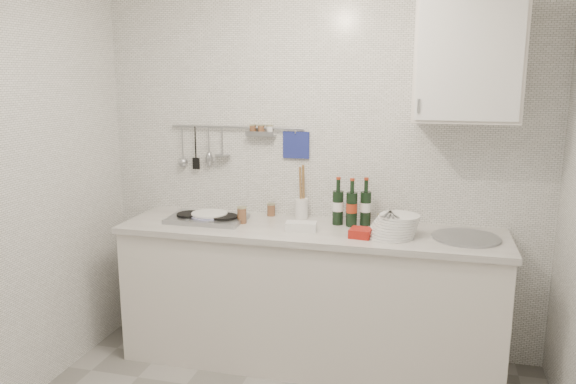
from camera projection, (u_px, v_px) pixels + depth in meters
The scene contains 14 objects.
back_wall at pixel (320, 169), 3.78m from camera, with size 3.00×0.02×2.50m, color silver.
counter at pixel (310, 300), 3.66m from camera, with size 2.44×0.64×0.96m.
wall_rail at pixel (234, 141), 3.86m from camera, with size 0.98×0.09×0.34m.
wall_cabinet at pixel (467, 61), 3.24m from camera, with size 0.60×0.38×0.70m.
plate_stack_hob at pixel (208, 217), 3.74m from camera, with size 0.27×0.26×0.05m.
plate_stack_sink at pixel (394, 226), 3.37m from camera, with size 0.32×0.30×0.14m.
wine_bottles at pixel (352, 202), 3.60m from camera, with size 0.25×0.12×0.31m.
butter_dish at pixel (301, 227), 3.49m from camera, with size 0.19×0.10×0.06m, color white.
strawberry_punnet at pixel (361, 233), 3.36m from camera, with size 0.13×0.13×0.05m, color red.
utensil_crock at pixel (302, 206), 3.79m from camera, with size 0.09×0.09×0.37m.
jar_a at pixel (271, 209), 3.86m from camera, with size 0.06×0.06×0.09m.
jar_b at pixel (388, 219), 3.62m from camera, with size 0.06×0.06×0.08m.
jar_c at pixel (381, 220), 3.61m from camera, with size 0.06×0.06×0.08m.
jar_d at pixel (242, 215), 3.66m from camera, with size 0.06×0.06×0.11m.
Camera 1 is at (0.73, -2.26, 1.88)m, focal length 35.00 mm.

